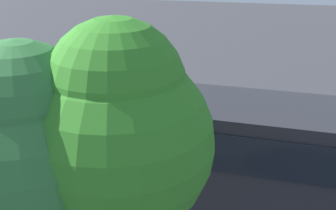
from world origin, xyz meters
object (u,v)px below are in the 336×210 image
(tour_bus, at_px, (181,150))
(spectator_centre, at_px, (189,125))
(spectator_far_left, at_px, (246,135))
(parked_motorcycle_silver, at_px, (294,167))
(spectator_left, at_px, (217,133))
(tree_left, at_px, (119,130))
(tree_centre, at_px, (29,150))
(spectator_right, at_px, (155,126))
(traffic_cone, at_px, (132,104))
(stunt_motorcycle, at_px, (104,88))

(tour_bus, height_order, spectator_centre, tour_bus)
(spectator_far_left, bearing_deg, parked_motorcycle_silver, 151.12)
(tour_bus, distance_m, spectator_far_left, 3.29)
(spectator_far_left, distance_m, spectator_left, 1.02)
(tree_left, xyz_separation_m, tree_centre, (1.29, 0.46, -0.28))
(spectator_left, bearing_deg, tree_centre, 75.17)
(spectator_left, xyz_separation_m, tree_centre, (2.05, 7.74, 3.15))
(parked_motorcycle_silver, xyz_separation_m, tree_left, (3.37, 6.44, 3.92))
(spectator_far_left, relative_size, tree_left, 0.27)
(spectator_right, bearing_deg, tree_centre, 91.45)
(spectator_centre, bearing_deg, spectator_far_left, 171.19)
(spectator_far_left, xyz_separation_m, spectator_right, (3.26, -0.06, -0.01))
(spectator_right, distance_m, tree_left, 8.26)
(spectator_centre, height_order, tree_centre, tree_centre)
(spectator_far_left, xyz_separation_m, traffic_cone, (5.33, -3.52, -0.69))
(spectator_centre, relative_size, traffic_cone, 2.69)
(stunt_motorcycle, distance_m, tree_centre, 13.30)
(spectator_left, xyz_separation_m, parked_motorcycle_silver, (-2.61, 0.84, -0.50))
(traffic_cone, relative_size, tree_centre, 0.11)
(spectator_centre, bearing_deg, stunt_motorcycle, -39.41)
(spectator_left, height_order, parked_motorcycle_silver, spectator_left)
(tour_bus, relative_size, spectator_right, 6.42)
(tree_left, distance_m, tree_centre, 1.39)
(spectator_far_left, xyz_separation_m, parked_motorcycle_silver, (-1.59, 0.88, -0.51))
(spectator_centre, relative_size, parked_motorcycle_silver, 0.84)
(spectator_left, relative_size, spectator_right, 1.01)
(tour_bus, bearing_deg, spectator_right, -61.09)
(spectator_right, height_order, tree_left, tree_left)
(spectator_far_left, height_order, traffic_cone, spectator_far_left)
(spectator_far_left, distance_m, tree_left, 8.26)
(spectator_centre, distance_m, tree_left, 8.36)
(spectator_far_left, bearing_deg, spectator_left, 1.93)
(spectator_left, height_order, spectator_centre, spectator_centre)
(spectator_left, bearing_deg, spectator_far_left, -178.07)
(spectator_left, bearing_deg, tour_bus, 75.23)
(spectator_right, xyz_separation_m, tree_centre, (-0.20, 7.83, 3.15))
(traffic_cone, height_order, tree_centre, tree_centre)
(spectator_far_left, distance_m, spectator_right, 3.26)
(tour_bus, bearing_deg, tree_left, 89.39)
(parked_motorcycle_silver, bearing_deg, spectator_left, -17.91)
(spectator_right, distance_m, tree_centre, 8.44)
(spectator_centre, distance_m, spectator_right, 1.24)
(tree_left, bearing_deg, spectator_far_left, -103.65)
(tour_bus, height_order, stunt_motorcycle, tour_bus)
(spectator_centre, height_order, stunt_motorcycle, spectator_centre)
(tour_bus, relative_size, traffic_cone, 16.85)
(traffic_cone, distance_m, tree_centre, 12.13)
(tour_bus, distance_m, spectator_left, 2.86)
(spectator_left, distance_m, spectator_centre, 1.10)
(tree_left, bearing_deg, spectator_right, -78.59)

